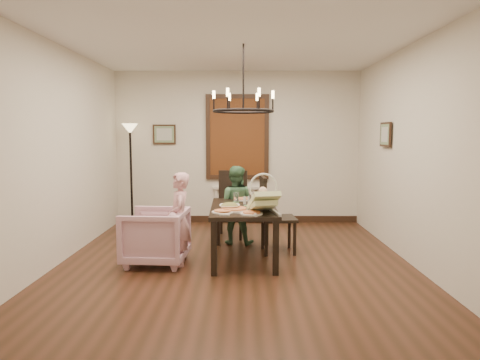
{
  "coord_description": "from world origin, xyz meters",
  "views": [
    {
      "loc": [
        0.1,
        -5.45,
        1.66
      ],
      "look_at": [
        0.06,
        0.17,
        1.05
      ],
      "focal_mm": 32.0,
      "sensor_mm": 36.0,
      "label": 1
    }
  ],
  "objects_px": {
    "drinking_glass": "(256,201)",
    "dining_table": "(243,213)",
    "elderly_woman": "(179,227)",
    "floor_lamp": "(131,176)",
    "baby_bouncer": "(263,200)",
    "seated_man": "(235,212)",
    "chair_right": "(278,214)",
    "armchair": "(155,236)",
    "chair_far": "(231,204)"
  },
  "relations": [
    {
      "from": "drinking_glass",
      "to": "dining_table",
      "type": "bearing_deg",
      "value": -156.77
    },
    {
      "from": "elderly_woman",
      "to": "floor_lamp",
      "type": "relative_size",
      "value": 0.54
    },
    {
      "from": "dining_table",
      "to": "baby_bouncer",
      "type": "bearing_deg",
      "value": -65.01
    },
    {
      "from": "dining_table",
      "to": "baby_bouncer",
      "type": "distance_m",
      "value": 0.6
    },
    {
      "from": "dining_table",
      "to": "seated_man",
      "type": "distance_m",
      "value": 0.81
    },
    {
      "from": "dining_table",
      "to": "chair_right",
      "type": "bearing_deg",
      "value": 30.95
    },
    {
      "from": "chair_right",
      "to": "armchair",
      "type": "distance_m",
      "value": 1.72
    },
    {
      "from": "baby_bouncer",
      "to": "chair_far",
      "type": "bearing_deg",
      "value": 93.26
    },
    {
      "from": "chair_far",
      "to": "baby_bouncer",
      "type": "distance_m",
      "value": 1.77
    },
    {
      "from": "elderly_woman",
      "to": "floor_lamp",
      "type": "height_order",
      "value": "floor_lamp"
    },
    {
      "from": "armchair",
      "to": "floor_lamp",
      "type": "bearing_deg",
      "value": -154.78
    },
    {
      "from": "seated_man",
      "to": "floor_lamp",
      "type": "bearing_deg",
      "value": -22.91
    },
    {
      "from": "dining_table",
      "to": "floor_lamp",
      "type": "relative_size",
      "value": 0.85
    },
    {
      "from": "baby_bouncer",
      "to": "floor_lamp",
      "type": "height_order",
      "value": "floor_lamp"
    },
    {
      "from": "dining_table",
      "to": "elderly_woman",
      "type": "distance_m",
      "value": 0.87
    },
    {
      "from": "chair_far",
      "to": "baby_bouncer",
      "type": "relative_size",
      "value": 2.11
    },
    {
      "from": "chair_right",
      "to": "seated_man",
      "type": "bearing_deg",
      "value": 47.54
    },
    {
      "from": "chair_far",
      "to": "floor_lamp",
      "type": "distance_m",
      "value": 2.02
    },
    {
      "from": "chair_far",
      "to": "floor_lamp",
      "type": "bearing_deg",
      "value": 164.15
    },
    {
      "from": "baby_bouncer",
      "to": "drinking_glass",
      "type": "relative_size",
      "value": 4.11
    },
    {
      "from": "chair_far",
      "to": "floor_lamp",
      "type": "height_order",
      "value": "floor_lamp"
    },
    {
      "from": "drinking_glass",
      "to": "armchair",
      "type": "bearing_deg",
      "value": -166.65
    },
    {
      "from": "chair_right",
      "to": "armchair",
      "type": "height_order",
      "value": "chair_right"
    },
    {
      "from": "elderly_woman",
      "to": "floor_lamp",
      "type": "xyz_separation_m",
      "value": [
        -1.2,
        2.31,
        0.41
      ]
    },
    {
      "from": "seated_man",
      "to": "drinking_glass",
      "type": "height_order",
      "value": "seated_man"
    },
    {
      "from": "seated_man",
      "to": "armchair",
      "type": "bearing_deg",
      "value": 55.94
    },
    {
      "from": "chair_right",
      "to": "floor_lamp",
      "type": "distance_m",
      "value": 3.05
    },
    {
      "from": "elderly_woman",
      "to": "baby_bouncer",
      "type": "relative_size",
      "value": 1.92
    },
    {
      "from": "chair_right",
      "to": "elderly_woman",
      "type": "height_order",
      "value": "chair_right"
    },
    {
      "from": "elderly_woman",
      "to": "seated_man",
      "type": "height_order",
      "value": "seated_man"
    },
    {
      "from": "elderly_woman",
      "to": "baby_bouncer",
      "type": "bearing_deg",
      "value": 69.77
    },
    {
      "from": "chair_right",
      "to": "elderly_woman",
      "type": "xyz_separation_m",
      "value": [
        -1.3,
        -0.6,
        -0.05
      ]
    },
    {
      "from": "dining_table",
      "to": "floor_lamp",
      "type": "height_order",
      "value": "floor_lamp"
    },
    {
      "from": "chair_right",
      "to": "armchair",
      "type": "bearing_deg",
      "value": 103.93
    },
    {
      "from": "seated_man",
      "to": "elderly_woman",
      "type": "bearing_deg",
      "value": 67.76
    },
    {
      "from": "seated_man",
      "to": "dining_table",
      "type": "bearing_deg",
      "value": 109.19
    },
    {
      "from": "chair_far",
      "to": "seated_man",
      "type": "relative_size",
      "value": 1.1
    },
    {
      "from": "armchair",
      "to": "drinking_glass",
      "type": "distance_m",
      "value": 1.39
    },
    {
      "from": "dining_table",
      "to": "seated_man",
      "type": "bearing_deg",
      "value": 97.17
    },
    {
      "from": "drinking_glass",
      "to": "chair_far",
      "type": "bearing_deg",
      "value": 108.24
    },
    {
      "from": "armchair",
      "to": "dining_table",
      "type": "bearing_deg",
      "value": 105.66
    },
    {
      "from": "seated_man",
      "to": "drinking_glass",
      "type": "relative_size",
      "value": 7.9
    },
    {
      "from": "seated_man",
      "to": "drinking_glass",
      "type": "bearing_deg",
      "value": 122.46
    },
    {
      "from": "dining_table",
      "to": "chair_far",
      "type": "distance_m",
      "value": 1.21
    },
    {
      "from": "dining_table",
      "to": "baby_bouncer",
      "type": "relative_size",
      "value": 2.99
    },
    {
      "from": "dining_table",
      "to": "armchair",
      "type": "height_order",
      "value": "armchair"
    },
    {
      "from": "armchair",
      "to": "floor_lamp",
      "type": "distance_m",
      "value": 2.49
    },
    {
      "from": "elderly_woman",
      "to": "armchair",
      "type": "bearing_deg",
      "value": -108.12
    },
    {
      "from": "chair_far",
      "to": "armchair",
      "type": "height_order",
      "value": "chair_far"
    },
    {
      "from": "chair_far",
      "to": "drinking_glass",
      "type": "relative_size",
      "value": 8.67
    }
  ]
}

